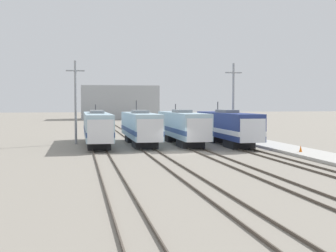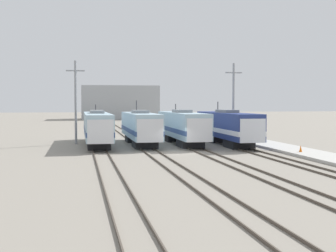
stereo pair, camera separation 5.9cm
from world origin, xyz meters
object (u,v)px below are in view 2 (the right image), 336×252
at_px(locomotive_far_right, 228,127).
at_px(catenary_tower_left, 76,101).
at_px(traffic_cone, 301,149).
at_px(locomotive_far_left, 97,127).
at_px(locomotive_center_left, 141,127).
at_px(locomotive_center_right, 183,126).
at_px(catenary_tower_right, 233,101).

distance_m(locomotive_far_right, catenary_tower_left, 19.02).
distance_m(locomotive_far_right, traffic_cone, 12.02).
bearing_deg(locomotive_far_left, locomotive_center_left, -4.73).
bearing_deg(traffic_cone, catenary_tower_left, 143.44).
distance_m(locomotive_center_right, traffic_cone, 16.14).
height_order(locomotive_far_left, catenary_tower_left, catenary_tower_left).
relative_size(locomotive_far_left, locomotive_center_right, 1.09).
distance_m(locomotive_far_left, catenary_tower_left, 4.70).
height_order(locomotive_far_left, locomotive_center_right, locomotive_center_right).
distance_m(locomotive_center_right, catenary_tower_right, 8.62).
bearing_deg(catenary_tower_left, locomotive_center_right, -12.43).
xyz_separation_m(locomotive_far_right, traffic_cone, (3.74, -11.32, -1.58)).
bearing_deg(catenary_tower_right, locomotive_center_left, -167.72).
bearing_deg(locomotive_far_right, locomotive_center_left, 168.48).
relative_size(locomotive_center_right, catenary_tower_left, 1.70).
xyz_separation_m(locomotive_far_left, catenary_tower_right, (17.88, 2.33, 3.21)).
distance_m(locomotive_far_left, locomotive_far_right, 15.80).
relative_size(locomotive_center_left, catenary_tower_left, 1.61).
bearing_deg(locomotive_center_right, traffic_cone, -56.21).
bearing_deg(locomotive_center_right, locomotive_far_left, 177.18).
relative_size(locomotive_center_right, locomotive_far_right, 1.00).
relative_size(locomotive_far_left, catenary_tower_right, 1.85).
bearing_deg(locomotive_far_right, traffic_cone, -71.72).
bearing_deg(locomotive_center_left, locomotive_far_left, 175.27).
relative_size(locomotive_far_left, catenary_tower_left, 1.85).
relative_size(locomotive_far_left, locomotive_center_left, 1.15).
xyz_separation_m(locomotive_center_left, catenary_tower_right, (12.68, 2.76, 3.21)).
relative_size(locomotive_far_left, traffic_cone, 28.24).
bearing_deg(catenary_tower_right, catenary_tower_left, 180.00).
bearing_deg(locomotive_center_left, locomotive_far_right, -11.52).
bearing_deg(locomotive_center_right, catenary_tower_left, 167.57).
xyz_separation_m(locomotive_center_right, catenary_tower_left, (-12.91, 2.84, 3.19)).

